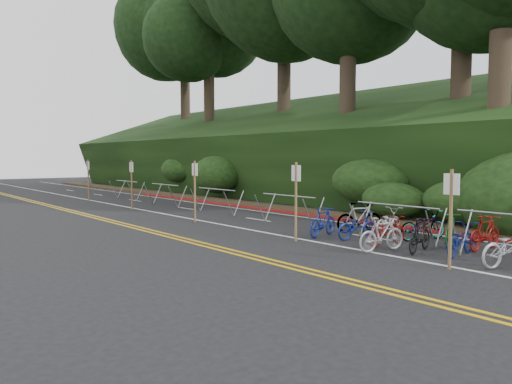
{
  "coord_description": "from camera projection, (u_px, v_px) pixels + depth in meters",
  "views": [
    {
      "loc": [
        -10.11,
        -6.38,
        2.65
      ],
      "look_at": [
        1.93,
        8.67,
        1.3
      ],
      "focal_mm": 35.0,
      "sensor_mm": 36.0,
      "label": 1
    }
  ],
  "objects": [
    {
      "name": "signpost_near",
      "position": [
        451.0,
        212.0,
        11.72
      ],
      "size": [
        0.08,
        0.4,
        2.37
      ],
      "color": "brown",
      "rests_on": "ground"
    },
    {
      "name": "bike_rack_front",
      "position": [
        512.0,
        228.0,
        12.29
      ],
      "size": [
        1.18,
        2.88,
        1.25
      ],
      "color": "gray",
      "rests_on": "ground"
    },
    {
      "name": "signposts_rest",
      "position": [
        160.0,
        184.0,
        22.63
      ],
      "size": [
        0.08,
        18.4,
        2.5
      ],
      "color": "brown",
      "rests_on": "ground"
    },
    {
      "name": "bike_racks_rest",
      "position": [
        216.0,
        195.0,
        23.39
      ],
      "size": [
        1.14,
        23.0,
        1.17
      ],
      "color": "gray",
      "rests_on": "ground"
    },
    {
      "name": "red_curb",
      "position": [
        274.0,
        210.0,
        24.35
      ],
      "size": [
        0.25,
        28.0,
        0.1
      ],
      "primitive_type": "cube",
      "color": "maroon",
      "rests_on": "ground"
    },
    {
      "name": "tree_cluster",
      "position": [
        223.0,
        7.0,
        33.8
      ],
      "size": [
        33.73,
        55.11,
        20.69
      ],
      "color": "#2D2319",
      "rests_on": "ground"
    },
    {
      "name": "embankment",
      "position": [
        287.0,
        158.0,
        34.18
      ],
      "size": [
        14.3,
        48.14,
        9.11
      ],
      "color": "black",
      "rests_on": "ground"
    },
    {
      "name": "bike_front",
      "position": [
        382.0,
        234.0,
        13.98
      ],
      "size": [
        0.71,
        1.68,
        0.98
      ],
      "primitive_type": "imported",
      "rotation": [
        0.0,
        0.0,
        1.42
      ],
      "color": "#9E9EA3",
      "rests_on": "ground"
    },
    {
      "name": "ground",
      "position": [
        426.0,
        273.0,
        11.45
      ],
      "size": [
        120.0,
        120.0,
        0.0
      ],
      "primitive_type": "plane",
      "color": "black",
      "rests_on": "ground"
    },
    {
      "name": "road_markings",
      "position": [
        208.0,
        224.0,
        19.71
      ],
      "size": [
        7.47,
        80.0,
        0.01
      ],
      "color": "gold",
      "rests_on": "ground"
    },
    {
      "name": "bike_valet",
      "position": [
        456.0,
        234.0,
        14.09
      ],
      "size": [
        2.92,
        9.91,
        1.05
      ],
      "color": "slate",
      "rests_on": "ground"
    }
  ]
}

